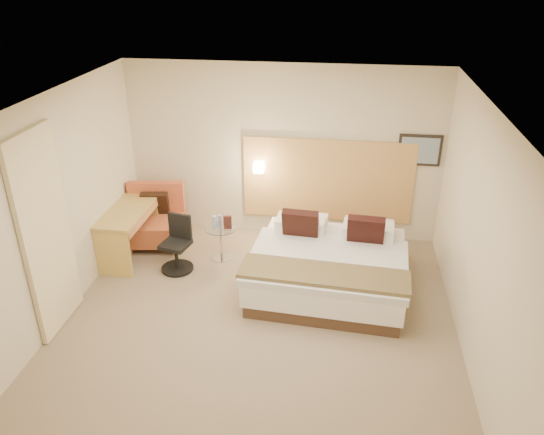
# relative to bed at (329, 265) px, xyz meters

# --- Properties ---
(floor) EXTENTS (4.80, 5.00, 0.02)m
(floor) POSITION_rel_bed_xyz_m (-0.82, -1.01, -0.33)
(floor) COLOR #7F6D56
(floor) RESTS_ON ground
(ceiling) EXTENTS (4.80, 5.00, 0.02)m
(ceiling) POSITION_rel_bed_xyz_m (-0.82, -1.01, 2.39)
(ceiling) COLOR white
(ceiling) RESTS_ON floor
(wall_back) EXTENTS (4.80, 0.02, 2.70)m
(wall_back) POSITION_rel_bed_xyz_m (-0.82, 1.50, 1.03)
(wall_back) COLOR beige
(wall_back) RESTS_ON floor
(wall_front) EXTENTS (4.80, 0.02, 2.70)m
(wall_front) POSITION_rel_bed_xyz_m (-0.82, -3.52, 1.03)
(wall_front) COLOR beige
(wall_front) RESTS_ON floor
(wall_left) EXTENTS (0.02, 5.00, 2.70)m
(wall_left) POSITION_rel_bed_xyz_m (-3.23, -1.01, 1.03)
(wall_left) COLOR beige
(wall_left) RESTS_ON floor
(wall_right) EXTENTS (0.02, 5.00, 2.70)m
(wall_right) POSITION_rel_bed_xyz_m (1.59, -1.01, 1.03)
(wall_right) COLOR beige
(wall_right) RESTS_ON floor
(headboard_panel) EXTENTS (2.60, 0.04, 1.30)m
(headboard_panel) POSITION_rel_bed_xyz_m (-0.12, 1.46, 0.63)
(headboard_panel) COLOR #BC8949
(headboard_panel) RESTS_ON wall_back
(art_frame) EXTENTS (0.62, 0.03, 0.47)m
(art_frame) POSITION_rel_bed_xyz_m (1.20, 1.47, 1.18)
(art_frame) COLOR black
(art_frame) RESTS_ON wall_back
(art_canvas) EXTENTS (0.54, 0.01, 0.39)m
(art_canvas) POSITION_rel_bed_xyz_m (1.20, 1.45, 1.18)
(art_canvas) COLOR gray
(art_canvas) RESTS_ON wall_back
(lamp_arm) EXTENTS (0.02, 0.12, 0.02)m
(lamp_arm) POSITION_rel_bed_xyz_m (-1.17, 1.41, 0.83)
(lamp_arm) COLOR silver
(lamp_arm) RESTS_ON wall_back
(lamp_shade) EXTENTS (0.15, 0.15, 0.15)m
(lamp_shade) POSITION_rel_bed_xyz_m (-1.17, 1.35, 0.83)
(lamp_shade) COLOR #FBE9C3
(lamp_shade) RESTS_ON wall_back
(curtain) EXTENTS (0.06, 0.90, 2.42)m
(curtain) POSITION_rel_bed_xyz_m (-3.18, -1.26, 0.90)
(curtain) COLOR beige
(curtain) RESTS_ON wall_left
(bottle_a) EXTENTS (0.06, 0.06, 0.18)m
(bottle_a) POSITION_rel_bed_xyz_m (-1.68, 0.51, 0.28)
(bottle_a) COLOR #9ABEEF
(bottle_a) RESTS_ON side_table
(bottle_b) EXTENTS (0.06, 0.06, 0.18)m
(bottle_b) POSITION_rel_bed_xyz_m (-1.62, 0.55, 0.28)
(bottle_b) COLOR #859BCE
(bottle_b) RESTS_ON side_table
(menu_folder) EXTENTS (0.12, 0.07, 0.20)m
(menu_folder) POSITION_rel_bed_xyz_m (-1.49, 0.51, 0.28)
(menu_folder) COLOR #3E1E19
(menu_folder) RESTS_ON side_table
(bed) EXTENTS (2.14, 2.09, 0.99)m
(bed) POSITION_rel_bed_xyz_m (0.00, 0.00, 0.00)
(bed) COLOR #463023
(bed) RESTS_ON floor
(lounge_chair) EXTENTS (0.97, 0.88, 0.92)m
(lounge_chair) POSITION_rel_bed_xyz_m (-2.72, 0.85, 0.04)
(lounge_chair) COLOR #A3704C
(lounge_chair) RESTS_ON floor
(side_table) EXTENTS (0.53, 0.53, 0.51)m
(side_table) POSITION_rel_bed_xyz_m (-1.60, 0.50, -0.04)
(side_table) COLOR silver
(side_table) RESTS_ON floor
(desk) EXTENTS (0.57, 1.22, 0.76)m
(desk) POSITION_rel_bed_xyz_m (-2.93, 0.38, 0.28)
(desk) COLOR #B79447
(desk) RESTS_ON floor
(desk_chair) EXTENTS (0.54, 0.54, 0.80)m
(desk_chair) POSITION_rel_bed_xyz_m (-2.15, 0.14, 0.01)
(desk_chair) COLOR black
(desk_chair) RESTS_ON floor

